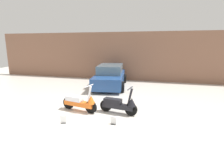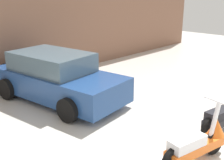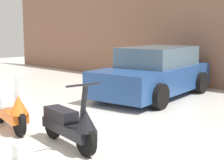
# 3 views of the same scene
# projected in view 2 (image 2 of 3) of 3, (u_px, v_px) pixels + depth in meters

# --- Properties ---
(wall_back) EXTENTS (19.60, 0.12, 3.37)m
(wall_back) POSITION_uv_depth(u_px,v_px,m) (22.00, 29.00, 8.90)
(wall_back) COLOR #845B47
(wall_back) RESTS_ON ground_plane
(scooter_front_left) EXTENTS (1.51, 0.63, 1.06)m
(scooter_front_left) POSITION_uv_depth(u_px,v_px,m) (198.00, 142.00, 4.84)
(scooter_front_left) COLOR black
(scooter_front_left) RESTS_ON ground_plane
(car_rear_left) EXTENTS (2.20, 3.99, 1.30)m
(car_rear_left) POSITION_uv_depth(u_px,v_px,m) (57.00, 78.00, 7.59)
(car_rear_left) COLOR navy
(car_rear_left) RESTS_ON ground_plane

